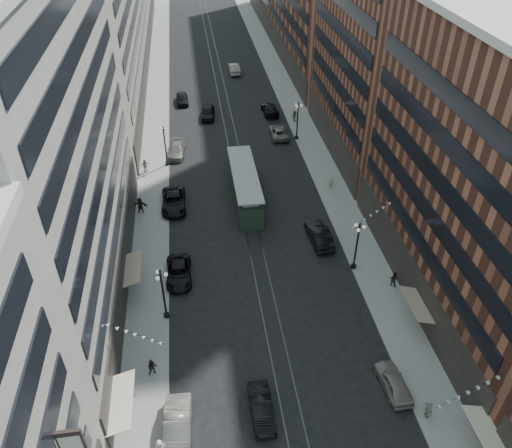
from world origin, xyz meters
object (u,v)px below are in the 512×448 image
pedestrian_5 (140,205)px  pedestrian_6 (145,166)px  car_1 (177,429)px  pedestrian_7 (394,279)px  car_4 (394,382)px  car_12 (270,109)px  car_5 (262,408)px  pedestrian_9 (294,116)px  pedestrian_8 (331,182)px  lamppost_se_far (357,244)px  car_10 (319,235)px  car_14 (234,69)px  car_11 (279,132)px  car_2 (179,273)px  car_7 (174,201)px  pedestrian_2 (152,367)px  streetcar (245,187)px  car_13 (208,113)px  lamppost_sw_far (163,293)px  car_8 (177,150)px  car_9 (182,99)px  lamppost_sw_mid (165,145)px  pedestrian_4 (428,410)px  lamppost_se_mid (297,119)px

pedestrian_5 → pedestrian_6: 8.99m
car_1 → pedestrian_7: bearing=34.7°
car_1 → car_4: car_1 is taller
car_12 → car_5: bearing=78.0°
pedestrian_9 → car_1: bearing=-102.6°
pedestrian_8 → car_12: bearing=-86.5°
lamppost_se_far → pedestrian_7: lamppost_se_far is taller
car_10 → pedestrian_8: bearing=-115.3°
car_10 → car_14: size_ratio=1.00×
car_4 → car_11: size_ratio=0.84×
car_2 → car_7: size_ratio=0.87×
car_4 → car_7: (-16.57, 27.06, 0.08)m
car_5 → pedestrian_6: (-9.75, 36.15, 0.33)m
car_11 → pedestrian_7: 32.67m
pedestrian_5 → car_12: bearing=63.4°
pedestrian_2 → car_11: 42.82m
pedestrian_9 → car_12: bearing=140.7°
streetcar → car_13: size_ratio=2.63×
lamppost_sw_far → lamppost_se_far: size_ratio=1.00×
car_2 → pedestrian_5: size_ratio=2.67×
car_8 → car_12: car_12 is taller
pedestrian_8 → car_10: bearing=62.6°
car_5 → car_9: (-4.58, 57.82, 0.06)m
pedestrian_2 → lamppost_sw_mid: bearing=80.1°
car_4 → car_9: 58.96m
car_9 → car_11: 19.48m
pedestrian_4 → car_9: pedestrian_4 is taller
car_1 → pedestrian_6: (-3.60, 37.01, 0.19)m
pedestrian_2 → car_4: bearing=-19.8°
pedestrian_2 → car_13: (7.26, 47.07, -0.12)m
car_1 → pedestrian_4: bearing=-0.2°
lamppost_sw_far → streetcar: 20.19m
car_7 → car_12: bearing=57.6°
pedestrian_8 → car_9: bearing=-64.9°
car_11 → pedestrian_5: 25.28m
pedestrian_4 → pedestrian_8: bearing=-7.0°
car_5 → pedestrian_2: bearing=149.1°
lamppost_se_mid → car_13: 15.32m
car_1 → car_2: (0.37, 16.47, -0.16)m
pedestrian_6 → pedestrian_2: bearing=72.9°
car_7 → pedestrian_6: bearing=113.3°
pedestrian_2 → pedestrian_7: pedestrian_2 is taller
car_10 → pedestrian_8: pedestrian_8 is taller
pedestrian_4 → car_7: 34.89m
car_9 → streetcar: bearing=-78.6°
lamppost_se_mid → car_2: size_ratio=1.08×
car_1 → lamppost_sw_far: bearing=97.5°
car_8 → pedestrian_8: (18.49, -11.46, 0.35)m
pedestrian_4 → pedestrian_7: 13.82m
lamppost_se_mid → car_14: bearing=102.5°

